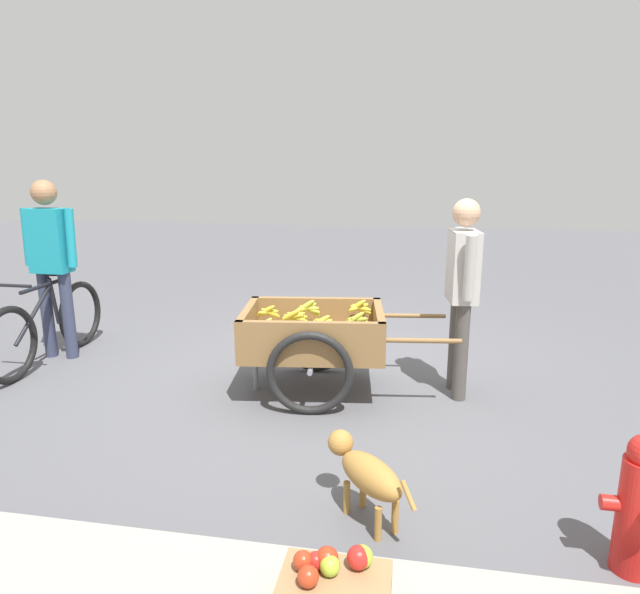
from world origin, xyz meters
TOP-DOWN VIEW (x-y plane):
  - ground_plane at (0.00, 0.00)m, footprint 24.00×24.00m
  - fruit_cart at (0.04, 0.26)m, footprint 1.73×1.01m
  - vendor_person at (-1.09, 0.11)m, footprint 0.24×0.59m
  - bicycle at (2.57, 0.03)m, footprint 0.46×1.66m
  - cyclist_person at (2.57, -0.12)m, footprint 0.52×0.22m
  - dog at (-0.53, 1.86)m, footprint 0.49×0.52m
  - fire_hydrant at (-1.76, 2.03)m, footprint 0.25×0.25m
  - plastic_bucket at (0.97, -1.53)m, footprint 0.27×0.27m

SIDE VIEW (x-z plane):
  - ground_plane at x=0.00m, z-range 0.00..0.00m
  - plastic_bucket at x=0.97m, z-range 0.00..0.25m
  - dog at x=-0.53m, z-range 0.07..0.47m
  - fire_hydrant at x=-1.76m, z-range 0.00..0.67m
  - bicycle at x=2.57m, z-range -0.07..0.78m
  - fruit_cart at x=0.04m, z-range 0.08..0.80m
  - vendor_person at x=-1.09m, z-range 0.15..1.70m
  - cyclist_person at x=2.57m, z-range 0.17..1.83m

